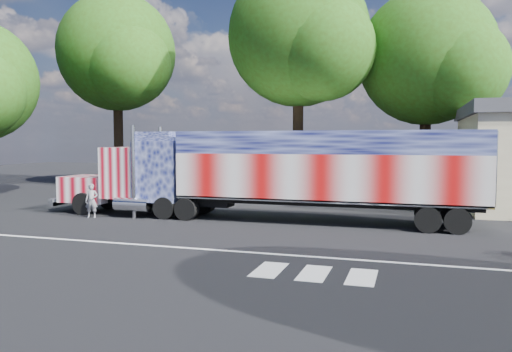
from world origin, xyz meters
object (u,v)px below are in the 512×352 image
(coach_bus, at_px, (263,166))
(woman, at_px, (91,201))
(tree_ne_a, at_px, (429,58))
(semi_truck, at_px, (271,171))
(tree_nw_a, at_px, (118,53))
(tree_n_mid, at_px, (301,37))

(coach_bus, xyz_separation_m, woman, (-4.95, -9.97, -1.16))
(coach_bus, distance_m, tree_ne_a, 13.03)
(semi_truck, height_order, tree_nw_a, tree_nw_a)
(semi_truck, xyz_separation_m, coach_bus, (-2.81, 8.31, -0.18))
(semi_truck, bearing_deg, tree_nw_a, 140.75)
(semi_truck, relative_size, tree_nw_a, 1.33)
(semi_truck, xyz_separation_m, tree_nw_a, (-15.34, 12.54, 7.84))
(woman, xyz_separation_m, tree_n_mid, (6.34, 13.98, 9.50))
(tree_n_mid, bearing_deg, tree_nw_a, 179.13)
(tree_ne_a, height_order, tree_n_mid, tree_n_mid)
(coach_bus, bearing_deg, tree_nw_a, 161.36)
(woman, relative_size, tree_n_mid, 0.10)
(woman, bearing_deg, tree_ne_a, 28.57)
(woman, xyz_separation_m, tree_ne_a, (14.43, 15.72, 8.00))
(tree_ne_a, height_order, tree_nw_a, tree_nw_a)
(woman, relative_size, tree_ne_a, 0.11)
(tree_ne_a, bearing_deg, tree_n_mid, -167.85)
(semi_truck, xyz_separation_m, tree_ne_a, (6.67, 14.07, 6.66))
(woman, height_order, tree_ne_a, tree_ne_a)
(semi_truck, height_order, coach_bus, semi_truck)
(tree_nw_a, xyz_separation_m, tree_n_mid, (13.92, -0.21, 0.32))
(tree_n_mid, bearing_deg, tree_ne_a, 12.15)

